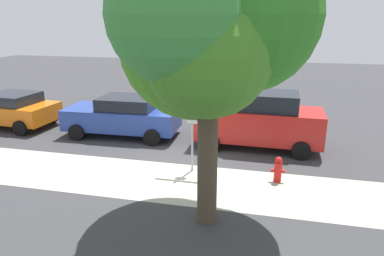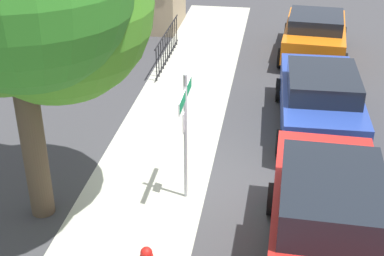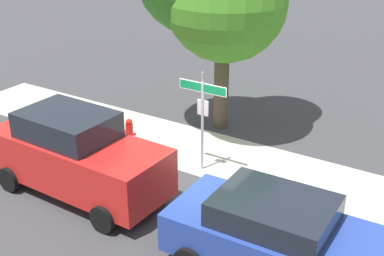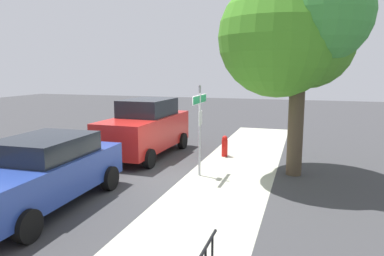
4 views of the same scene
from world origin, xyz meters
TOP-DOWN VIEW (x-y plane):
  - ground_plane at (0.00, 0.00)m, footprint 60.00×60.00m
  - sidewalk_strip at (2.00, 1.30)m, footprint 24.00×2.60m
  - street_sign at (-0.53, 0.40)m, footprint 1.37×0.07m
  - shade_tree at (-1.46, 2.88)m, footprint 4.39×4.18m
  - car_red at (-2.45, -2.24)m, footprint 4.62×2.09m
  - car_blue at (2.97, -2.41)m, footprint 4.59×2.20m
  - car_orange at (8.36, -2.49)m, footprint 4.21×2.39m
  - fire_hydrant at (-3.15, 0.60)m, footprint 0.42×0.22m

SIDE VIEW (x-z plane):
  - ground_plane at x=0.00m, z-range 0.00..0.00m
  - sidewalk_strip at x=2.00m, z-range 0.00..0.00m
  - fire_hydrant at x=-3.15m, z-range -0.01..0.77m
  - car_orange at x=8.36m, z-range 0.03..1.54m
  - car_blue at x=2.97m, z-range 0.03..1.65m
  - car_red at x=-2.45m, z-range -0.01..2.08m
  - street_sign at x=-0.53m, z-range 0.48..3.20m
  - shade_tree at x=-1.46m, z-range 1.17..7.51m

